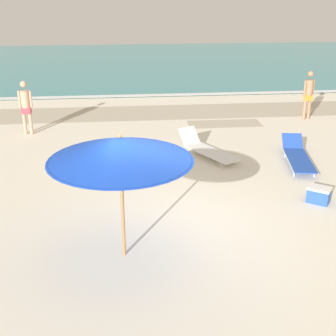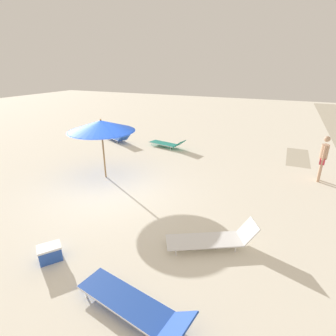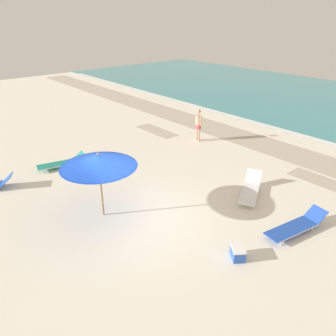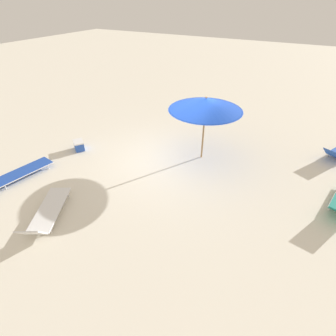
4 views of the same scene
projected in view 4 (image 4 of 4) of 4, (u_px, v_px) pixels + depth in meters
ground_plane at (172, 161)px, 9.76m from camera, size 60.00×60.00×0.16m
beach_umbrella at (206, 104)px, 8.73m from camera, size 2.52×2.52×2.33m
sun_lounger_beside_umbrella at (16, 174)px, 8.61m from camera, size 0.99×2.40×0.51m
sun_lounger_near_water_right at (47, 213)px, 7.07m from camera, size 1.58×2.20×0.62m
cooler_box at (79, 145)px, 10.24m from camera, size 0.61×0.58×0.37m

